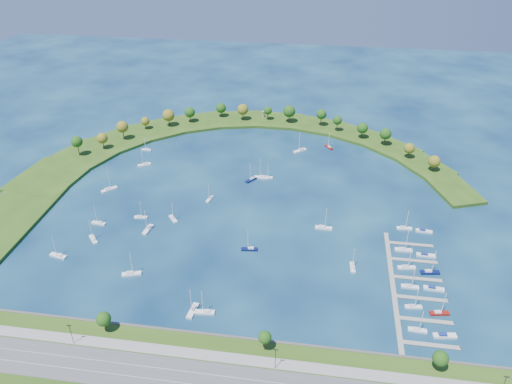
# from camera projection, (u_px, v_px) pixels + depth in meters

# --- Properties ---
(ground) EXTENTS (700.00, 700.00, 0.00)m
(ground) POSITION_uv_depth(u_px,v_px,m) (246.00, 202.00, 285.33)
(ground) COLOR #071B3E
(ground) RESTS_ON ground
(south_shoreline) EXTENTS (420.00, 43.10, 11.60)m
(south_shoreline) POSITION_uv_depth(u_px,v_px,m) (192.00, 377.00, 181.17)
(south_shoreline) COLOR #294913
(south_shoreline) RESTS_ON ground
(breakwater) EXTENTS (286.74, 247.64, 2.00)m
(breakwater) POSITION_uv_depth(u_px,v_px,m) (190.00, 157.00, 331.68)
(breakwater) COLOR #294913
(breakwater) RESTS_ON ground
(breakwater_trees) EXTENTS (239.80, 87.55, 14.08)m
(breakwater_trees) POSITION_uv_depth(u_px,v_px,m) (250.00, 123.00, 356.72)
(breakwater_trees) COLOR #382314
(breakwater_trees) RESTS_ON breakwater
(harbor_tower) EXTENTS (2.60, 2.60, 4.67)m
(harbor_tower) POSITION_uv_depth(u_px,v_px,m) (263.00, 114.00, 386.28)
(harbor_tower) COLOR gray
(harbor_tower) RESTS_ON breakwater
(dock_system) EXTENTS (24.28, 82.00, 1.60)m
(dock_system) POSITION_uv_depth(u_px,v_px,m) (409.00, 287.00, 223.05)
(dock_system) COLOR gray
(dock_system) RESTS_ON ground
(moored_boat_0) EXTENTS (9.16, 4.20, 13.00)m
(moored_boat_0) POSITION_uv_depth(u_px,v_px,m) (58.00, 255.00, 241.75)
(moored_boat_0) COLOR white
(moored_boat_0) RESTS_ON ground
(moored_boat_1) EXTENTS (9.06, 2.73, 13.24)m
(moored_boat_1) POSITION_uv_depth(u_px,v_px,m) (323.00, 227.00, 261.90)
(moored_boat_1) COLOR white
(moored_boat_1) RESTS_ON ground
(moored_boat_2) EXTENTS (8.65, 9.01, 14.35)m
(moored_boat_2) POSITION_uv_depth(u_px,v_px,m) (109.00, 189.00, 295.46)
(moored_boat_2) COLOR white
(moored_boat_2) RESTS_ON ground
(moored_boat_3) EXTENTS (7.16, 2.31, 10.41)m
(moored_boat_3) POSITION_uv_depth(u_px,v_px,m) (267.00, 177.00, 308.35)
(moored_boat_3) COLOR white
(moored_boat_3) RESTS_ON ground
(moored_boat_4) EXTENTS (6.71, 2.14, 9.75)m
(moored_boat_4) POSITION_uv_depth(u_px,v_px,m) (146.00, 149.00, 341.57)
(moored_boat_4) COLOR white
(moored_boat_4) RESTS_ON ground
(moored_boat_5) EXTENTS (9.36, 4.99, 13.25)m
(moored_boat_5) POSITION_uv_depth(u_px,v_px,m) (131.00, 273.00, 230.31)
(moored_boat_5) COLOR white
(moored_boat_5) RESTS_ON ground
(moored_boat_6) EXTENTS (3.64, 7.12, 10.07)m
(moored_boat_6) POSITION_uv_depth(u_px,v_px,m) (210.00, 198.00, 286.71)
(moored_boat_6) COLOR white
(moored_boat_6) RESTS_ON ground
(moored_boat_7) EXTENTS (9.25, 8.52, 14.47)m
(moored_boat_7) POSITION_uv_depth(u_px,v_px,m) (300.00, 150.00, 339.86)
(moored_boat_7) COLOR white
(moored_boat_7) RESTS_ON ground
(moored_boat_8) EXTENTS (3.68, 9.06, 12.94)m
(moored_boat_8) POSITION_uv_depth(u_px,v_px,m) (148.00, 229.00, 260.73)
(moored_boat_8) COLOR white
(moored_boat_8) RESTS_ON ground
(moored_boat_9) EXTENTS (6.77, 8.18, 12.31)m
(moored_boat_9) POSITION_uv_depth(u_px,v_px,m) (251.00, 179.00, 305.62)
(moored_boat_9) COLOR #0B1244
(moored_boat_9) RESTS_ON ground
(moored_boat_10) EXTENTS (2.69, 7.70, 11.11)m
(moored_boat_10) POSITION_uv_depth(u_px,v_px,m) (353.00, 267.00, 234.38)
(moored_boat_10) COLOR white
(moored_boat_10) RESTS_ON ground
(moored_boat_11) EXTENTS (8.65, 3.06, 12.47)m
(moored_boat_11) POSITION_uv_depth(u_px,v_px,m) (205.00, 312.00, 209.33)
(moored_boat_11) COLOR white
(moored_boat_11) RESTS_ON ground
(moored_boat_12) EXTENTS (6.12, 7.41, 11.14)m
(moored_boat_12) POSITION_uv_depth(u_px,v_px,m) (329.00, 147.00, 344.75)
(moored_boat_12) COLOR maroon
(moored_boat_12) RESTS_ON ground
(moored_boat_13) EXTENTS (8.59, 6.68, 12.71)m
(moored_boat_13) POSITION_uv_depth(u_px,v_px,m) (144.00, 164.00, 322.46)
(moored_boat_13) COLOR white
(moored_boat_13) RESTS_ON ground
(moored_boat_14) EXTENTS (3.61, 9.34, 13.38)m
(moored_boat_14) POSITION_uv_depth(u_px,v_px,m) (193.00, 310.00, 210.06)
(moored_boat_14) COLOR white
(moored_boat_14) RESTS_ON ground
(moored_boat_15) EXTENTS (6.62, 7.49, 11.52)m
(moored_boat_15) POSITION_uv_depth(u_px,v_px,m) (173.00, 218.00, 269.19)
(moored_boat_15) COLOR white
(moored_boat_15) RESTS_ON ground
(moored_boat_16) EXTENTS (8.37, 3.17, 12.00)m
(moored_boat_16) POSITION_uv_depth(u_px,v_px,m) (250.00, 249.00, 246.36)
(moored_boat_16) COLOR #0B1244
(moored_boat_16) RESTS_ON ground
(moored_boat_17) EXTENTS (7.16, 7.78, 12.17)m
(moored_boat_17) POSITION_uv_depth(u_px,v_px,m) (93.00, 239.00, 253.24)
(moored_boat_17) COLOR white
(moored_boat_17) RESTS_ON ground
(moored_boat_18) EXTENTS (8.97, 2.55, 13.17)m
(moored_boat_18) POSITION_uv_depth(u_px,v_px,m) (262.00, 177.00, 308.19)
(moored_boat_18) COLOR white
(moored_boat_18) RESTS_ON ground
(moored_boat_19) EXTENTS (7.42, 2.83, 10.64)m
(moored_boat_19) POSITION_uv_depth(u_px,v_px,m) (141.00, 217.00, 270.65)
(moored_boat_19) COLOR white
(moored_boat_19) RESTS_ON ground
(moored_boat_20) EXTENTS (8.10, 3.04, 11.63)m
(moored_boat_20) POSITION_uv_depth(u_px,v_px,m) (99.00, 223.00, 265.67)
(moored_boat_20) COLOR white
(moored_boat_20) RESTS_ON ground
(docked_boat_0) EXTENTS (7.67, 2.48, 11.14)m
(docked_boat_0) POSITION_uv_depth(u_px,v_px,m) (417.00, 330.00, 200.84)
(docked_boat_0) COLOR white
(docked_boat_0) RESTS_ON ground
(docked_boat_1) EXTENTS (9.58, 3.81, 1.90)m
(docked_boat_1) POSITION_uv_depth(u_px,v_px,m) (444.00, 336.00, 198.30)
(docked_boat_1) COLOR white
(docked_boat_1) RESTS_ON ground
(docked_boat_2) EXTENTS (7.53, 2.86, 10.81)m
(docked_boat_2) POSITION_uv_depth(u_px,v_px,m) (413.00, 306.00, 212.13)
(docked_boat_2) COLOR white
(docked_boat_2) RESTS_ON ground
(docked_boat_3) EXTENTS (8.49, 3.67, 12.08)m
(docked_boat_3) POSITION_uv_depth(u_px,v_px,m) (439.00, 313.00, 208.90)
(docked_boat_3) COLOR maroon
(docked_boat_3) RESTS_ON ground
(docked_boat_4) EXTENTS (7.92, 2.32, 11.59)m
(docked_boat_4) POSITION_uv_depth(u_px,v_px,m) (410.00, 286.00, 222.90)
(docked_boat_4) COLOR white
(docked_boat_4) RESTS_ON ground
(docked_boat_5) EXTENTS (9.24, 3.18, 1.85)m
(docked_boat_5) POSITION_uv_depth(u_px,v_px,m) (434.00, 289.00, 221.86)
(docked_boat_5) COLOR white
(docked_boat_5) RESTS_ON ground
(docked_boat_6) EXTENTS (8.69, 3.52, 12.41)m
(docked_boat_6) POSITION_uv_depth(u_px,v_px,m) (407.00, 267.00, 234.24)
(docked_boat_6) COLOR white
(docked_boat_6) RESTS_ON ground
(docked_boat_7) EXTENTS (9.19, 3.79, 13.11)m
(docked_boat_7) POSITION_uv_depth(u_px,v_px,m) (430.00, 272.00, 231.31)
(docked_boat_7) COLOR #0B1244
(docked_boat_7) RESTS_ON ground
(docked_boat_8) EXTENTS (8.79, 2.67, 12.84)m
(docked_boat_8) POSITION_uv_depth(u_px,v_px,m) (403.00, 249.00, 245.75)
(docked_boat_8) COLOR white
(docked_boat_8) RESTS_ON ground
(docked_boat_9) EXTENTS (9.34, 2.85, 1.89)m
(docked_boat_9) POSITION_uv_depth(u_px,v_px,m) (426.00, 255.00, 242.19)
(docked_boat_9) COLOR white
(docked_boat_9) RESTS_ON ground
(docked_boat_10) EXTENTS (8.15, 2.75, 11.80)m
(docked_boat_10) POSITION_uv_depth(u_px,v_px,m) (404.00, 228.00, 261.65)
(docked_boat_10) COLOR white
(docked_boat_10) RESTS_ON ground
(docked_boat_11) EXTENTS (8.70, 3.17, 1.74)m
(docked_boat_11) POSITION_uv_depth(u_px,v_px,m) (424.00, 231.00, 259.55)
(docked_boat_11) COLOR white
(docked_boat_11) RESTS_ON ground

